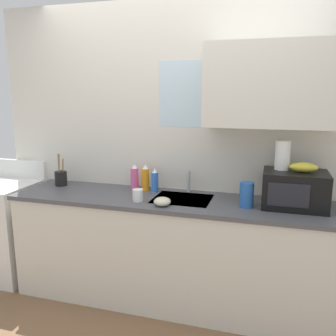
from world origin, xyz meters
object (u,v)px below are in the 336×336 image
(banana_bunch, at_px, (304,167))
(dish_soap_bottle_pink, at_px, (135,178))
(stove_range, at_px, (5,228))
(dish_soap_bottle_orange, at_px, (145,178))
(utensil_crock, at_px, (61,178))
(small_bowl, at_px, (162,202))
(mug_white, at_px, (138,195))
(cereal_canister, at_px, (247,195))
(dish_soap_bottle_blue, at_px, (155,181))
(microwave, at_px, (295,189))
(paper_towel_roll, at_px, (283,155))

(banana_bunch, bearing_deg, dish_soap_bottle_pink, 174.44)
(stove_range, height_order, dish_soap_bottle_orange, dish_soap_bottle_orange)
(dish_soap_bottle_orange, relative_size, utensil_crock, 0.77)
(small_bowl, bearing_deg, mug_white, 164.74)
(stove_range, xyz_separation_m, banana_bunch, (2.66, 0.05, 0.75))
(cereal_canister, relative_size, mug_white, 1.97)
(dish_soap_bottle_blue, height_order, utensil_crock, utensil_crock)
(utensil_crock, bearing_deg, dish_soap_bottle_blue, 2.62)
(microwave, bearing_deg, paper_towel_roll, 152.62)
(banana_bunch, relative_size, paper_towel_roll, 0.91)
(dish_soap_bottle_orange, bearing_deg, microwave, -6.21)
(cereal_canister, distance_m, mug_white, 0.84)
(microwave, relative_size, cereal_canister, 2.46)
(stove_range, distance_m, cereal_canister, 2.33)
(banana_bunch, xyz_separation_m, dish_soap_bottle_orange, (-1.27, 0.13, -0.20))
(paper_towel_roll, distance_m, dish_soap_bottle_pink, 1.26)
(stove_range, bearing_deg, microwave, 0.99)
(dish_soap_bottle_blue, bearing_deg, dish_soap_bottle_pink, 173.28)
(dish_soap_bottle_orange, distance_m, cereal_canister, 0.91)
(banana_bunch, height_order, mug_white, banana_bunch)
(stove_range, relative_size, utensil_crock, 3.67)
(stove_range, distance_m, paper_towel_roll, 2.64)
(dish_soap_bottle_orange, relative_size, small_bowl, 1.75)
(dish_soap_bottle_blue, bearing_deg, cereal_canister, -14.95)
(banana_bunch, bearing_deg, dish_soap_bottle_orange, 174.10)
(microwave, height_order, dish_soap_bottle_orange, microwave)
(dish_soap_bottle_orange, bearing_deg, banana_bunch, -5.90)
(microwave, distance_m, dish_soap_bottle_pink, 1.33)
(utensil_crock, relative_size, small_bowl, 2.27)
(stove_range, distance_m, small_bowl, 1.74)
(microwave, relative_size, mug_white, 4.84)
(dish_soap_bottle_orange, bearing_deg, stove_range, -172.68)
(mug_white, bearing_deg, dish_soap_bottle_pink, 115.61)
(dish_soap_bottle_orange, bearing_deg, small_bowl, -54.47)
(mug_white, distance_m, utensil_crock, 0.90)
(stove_range, distance_m, dish_soap_bottle_pink, 1.41)
(small_bowl, bearing_deg, dish_soap_bottle_blue, 116.52)
(mug_white, bearing_deg, small_bowl, -15.26)
(dish_soap_bottle_blue, xyz_separation_m, mug_white, (-0.04, -0.30, -0.05))
(banana_bunch, distance_m, dish_soap_bottle_orange, 1.29)
(microwave, xyz_separation_m, small_bowl, (-0.95, -0.25, -0.10))
(paper_towel_roll, bearing_deg, mug_white, -167.35)
(mug_white, bearing_deg, banana_bunch, 8.86)
(small_bowl, bearing_deg, stove_range, 173.00)
(paper_towel_roll, bearing_deg, stove_range, -177.80)
(dish_soap_bottle_blue, bearing_deg, paper_towel_roll, -3.38)
(microwave, distance_m, utensil_crock, 2.03)
(microwave, xyz_separation_m, dish_soap_bottle_blue, (-1.13, 0.11, -0.04))
(banana_bunch, height_order, utensil_crock, banana_bunch)
(microwave, relative_size, dish_soap_bottle_blue, 2.26)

